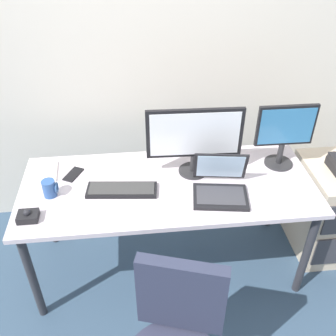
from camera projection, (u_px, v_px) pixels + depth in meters
The scene contains 12 objects.
ground_plane at pixel (168, 263), 2.73m from camera, with size 8.00×8.00×0.00m, color #344B62.
back_wall at pixel (156, 33), 2.48m from camera, with size 6.00×0.10×2.80m, color silver.
desk at pixel (168, 193), 2.35m from camera, with size 1.77×0.74×0.72m.
file_cabinet at pixel (329, 209), 2.68m from camera, with size 0.42×0.53×0.69m.
monitor_main at pixel (195, 137), 2.25m from camera, with size 0.57×0.18×0.44m.
monitor_side at pixel (285, 132), 2.33m from camera, with size 0.36×0.18×0.42m.
keyboard at pixel (122, 190), 2.24m from camera, with size 0.42×0.18×0.03m.
laptop at pixel (220, 185), 2.21m from camera, with size 0.35×0.34×0.23m.
trackball_mouse at pixel (28, 216), 2.05m from camera, with size 0.11×0.09×0.07m.
coffee_mug at pixel (50, 188), 2.19m from camera, with size 0.09×0.08×0.10m.
paper_notepad at pixel (45, 172), 2.39m from camera, with size 0.15×0.21×0.01m, color white.
cell_phone at pixel (73, 174), 2.38m from camera, with size 0.07×0.14×0.01m, color black.
Camera 1 is at (-0.19, -1.79, 2.16)m, focal length 40.94 mm.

